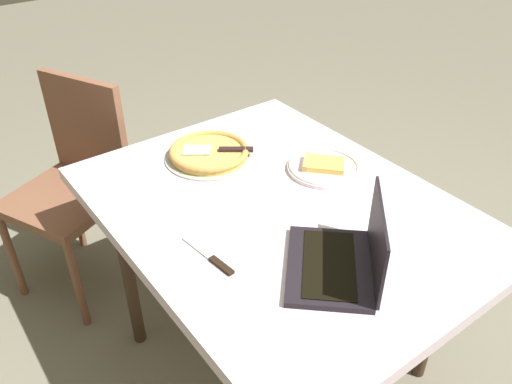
# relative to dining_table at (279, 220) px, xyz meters

# --- Properties ---
(ground_plane) EXTENTS (12.00, 12.00, 0.00)m
(ground_plane) POSITION_rel_dining_table_xyz_m (0.00, 0.00, -0.68)
(ground_plane) COLOR #726D5B
(dining_table) EXTENTS (1.29, 0.99, 0.74)m
(dining_table) POSITION_rel_dining_table_xyz_m (0.00, 0.00, 0.00)
(dining_table) COLOR silver
(dining_table) RESTS_ON ground_plane
(laptop) EXTENTS (0.39, 0.38, 0.21)m
(laptop) POSITION_rel_dining_table_xyz_m (0.34, -0.05, 0.10)
(laptop) COLOR black
(laptop) RESTS_ON dining_table
(pizza_plate) EXTENTS (0.26, 0.26, 0.04)m
(pizza_plate) POSITION_rel_dining_table_xyz_m (-0.07, 0.26, 0.07)
(pizza_plate) COLOR white
(pizza_plate) RESTS_ON dining_table
(pizza_tray) EXTENTS (0.33, 0.33, 0.04)m
(pizza_tray) POSITION_rel_dining_table_xyz_m (-0.39, -0.02, 0.08)
(pizza_tray) COLOR #A3A49B
(pizza_tray) RESTS_ON dining_table
(table_knife) EXTENTS (0.21, 0.04, 0.01)m
(table_knife) POSITION_rel_dining_table_xyz_m (0.09, -0.31, 0.06)
(table_knife) COLOR #B0BBBF
(table_knife) RESTS_ON dining_table
(chair_near) EXTENTS (0.56, 0.56, 0.94)m
(chair_near) POSITION_rel_dining_table_xyz_m (-0.89, -0.38, -0.15)
(chair_near) COLOR brown
(chair_near) RESTS_ON ground_plane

